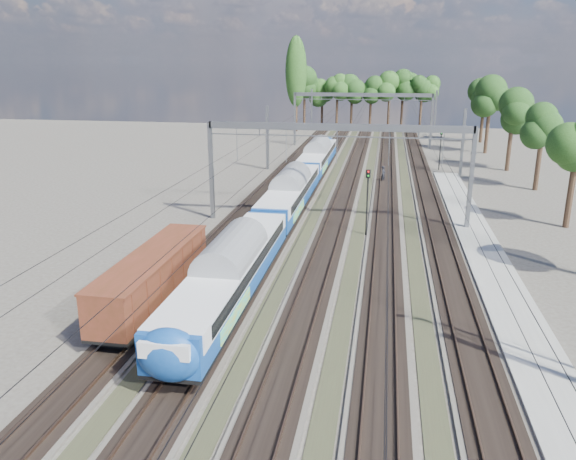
% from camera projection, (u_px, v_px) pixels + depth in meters
% --- Properties ---
extents(ground, '(220.00, 220.00, 0.00)m').
position_uv_depth(ground, '(266.00, 428.00, 22.65)').
color(ground, '#47423A').
rests_on(ground, ground).
extents(track_bed, '(21.00, 130.00, 0.34)m').
position_uv_depth(track_bed, '(347.00, 187.00, 65.04)').
color(track_bed, '#47423A').
rests_on(track_bed, ground).
extents(platform, '(3.00, 70.00, 0.30)m').
position_uv_depth(platform, '(492.00, 269.00, 39.49)').
color(platform, gray).
rests_on(platform, ground).
extents(catenary, '(25.65, 130.00, 9.00)m').
position_uv_depth(catenary, '(356.00, 125.00, 70.40)').
color(catenary, slate).
rests_on(catenary, ground).
extents(tree_belt, '(40.59, 102.48, 12.02)m').
position_uv_depth(tree_belt, '(403.00, 93.00, 107.01)').
color(tree_belt, black).
rests_on(tree_belt, ground).
extents(poplar, '(4.40, 4.40, 19.04)m').
position_uv_depth(poplar, '(296.00, 72.00, 113.96)').
color(poplar, black).
rests_on(poplar, ground).
extents(emu_train, '(3.00, 63.54, 4.39)m').
position_uv_depth(emu_train, '(290.00, 189.00, 52.90)').
color(emu_train, black).
rests_on(emu_train, ground).
extents(freight_boxcar, '(2.61, 12.58, 3.24)m').
position_uv_depth(freight_boxcar, '(153.00, 276.00, 33.20)').
color(freight_boxcar, black).
rests_on(freight_boxcar, ground).
extents(worker, '(0.71, 0.86, 2.01)m').
position_uv_depth(worker, '(383.00, 174.00, 67.88)').
color(worker, black).
rests_on(worker, ground).
extents(signal_near, '(0.40, 0.37, 5.63)m').
position_uv_depth(signal_near, '(367.00, 194.00, 46.63)').
color(signal_near, black).
rests_on(signal_near, ground).
extents(signal_far, '(0.34, 0.31, 5.41)m').
position_uv_depth(signal_far, '(441.00, 145.00, 74.95)').
color(signal_far, black).
rests_on(signal_far, ground).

